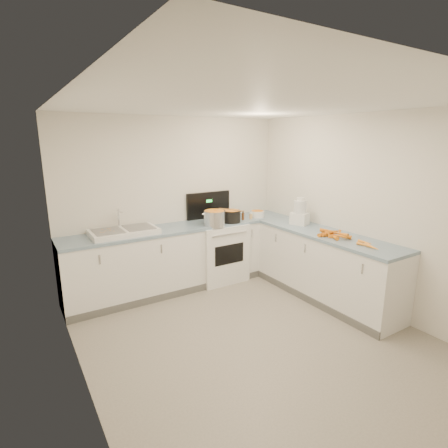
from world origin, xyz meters
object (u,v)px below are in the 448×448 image
black_pot (231,217)px  food_processor (300,213)px  steel_pot (214,219)px  extract_bottle (243,216)px  mixing_bowl (257,214)px  sink (124,231)px  stove (218,250)px  spice_jar (251,216)px

black_pot → food_processor: (0.78, -0.66, 0.09)m
steel_pot → food_processor: 1.27m
steel_pot → extract_bottle: bearing=6.1°
extract_bottle → mixing_bowl: bearing=7.8°
sink → black_pot: bearing=-6.0°
mixing_bowl → extract_bottle: size_ratio=2.02×
extract_bottle → food_processor: 0.89m
stove → spice_jar: 0.75m
mixing_bowl → steel_pot: bearing=-173.3°
steel_pot → food_processor: bearing=-30.0°
stove → black_pot: bearing=-45.7°
mixing_bowl → spice_jar: mixing_bowl is taller
extract_bottle → food_processor: (0.54, -0.69, 0.12)m
steel_pot → spice_jar: steel_pot is taller
extract_bottle → spice_jar: bearing=-4.4°
spice_jar → food_processor: bearing=-59.8°
spice_jar → mixing_bowl: bearing=17.6°
stove → mixing_bowl: stove is taller
spice_jar → food_processor: 0.80m
mixing_bowl → extract_bottle: 0.32m
steel_pot → extract_bottle: size_ratio=2.92×
black_pot → spice_jar: bearing=3.3°
mixing_bowl → spice_jar: (-0.17, -0.05, -0.01)m
steel_pot → sink: bearing=171.4°
extract_bottle → spice_jar: (0.15, -0.01, -0.01)m
sink → mixing_bowl: 2.16m
stove → food_processor: size_ratio=3.37×
food_processor → mixing_bowl: bearing=106.9°
stove → food_processor: 1.39m
stove → sink: bearing=179.4°
spice_jar → food_processor: food_processor is taller
black_pot → food_processor: size_ratio=0.70×
stove → sink: (-1.45, 0.02, 0.50)m
stove → steel_pot: size_ratio=4.23×
sink → extract_bottle: size_ratio=7.82×
black_pot → extract_bottle: black_pot is taller
black_pot → stove: bearing=134.3°
stove → extract_bottle: stove is taller
stove → mixing_bowl: bearing=-6.1°
stove → steel_pot: bearing=-132.2°
sink → extract_bottle: sink is taller
stove → food_processor: bearing=-41.1°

